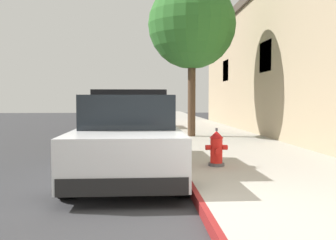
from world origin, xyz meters
TOP-DOWN VIEW (x-y plane):
  - ground_plane at (-4.21, 10.00)m, footprint 29.39×60.00m
  - sidewalk_pavement at (1.79, 10.00)m, footprint 3.59×60.00m
  - curb_painted_edge at (-0.04, 10.00)m, footprint 0.08×60.00m
  - storefront_building at (6.14, 9.07)m, footprint 5.35×23.18m
  - police_cruiser at (-1.07, 3.23)m, footprint 1.94×4.84m
  - parked_car_silver_ahead at (-1.11, 14.07)m, footprint 1.94×4.84m
  - fire_hydrant at (0.67, 3.18)m, footprint 0.44×0.40m
  - street_tree at (0.98, 9.39)m, footprint 3.15×3.15m

SIDE VIEW (x-z plane):
  - ground_plane at x=-4.21m, z-range -0.20..0.00m
  - sidewalk_pavement at x=1.79m, z-range 0.00..0.16m
  - curb_painted_edge at x=-0.04m, z-range 0.00..0.16m
  - fire_hydrant at x=0.67m, z-range 0.13..0.89m
  - parked_car_silver_ahead at x=-1.11m, z-range -0.04..1.52m
  - police_cruiser at x=-1.07m, z-range -0.10..1.58m
  - storefront_building at x=6.14m, z-range 0.01..5.89m
  - street_tree at x=0.98m, z-range 1.36..6.97m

